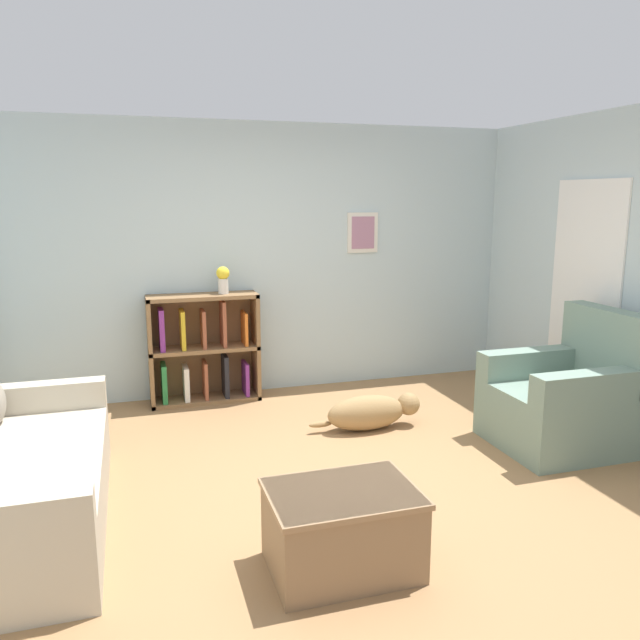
# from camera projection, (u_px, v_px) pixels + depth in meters

# --- Properties ---
(ground_plane) EXTENTS (14.00, 14.00, 0.00)m
(ground_plane) POSITION_uv_depth(u_px,v_px,m) (337.00, 483.00, 4.22)
(ground_plane) COLOR #997047
(wall_back) EXTENTS (5.60, 0.13, 2.60)m
(wall_back) POSITION_uv_depth(u_px,v_px,m) (264.00, 260.00, 6.08)
(wall_back) COLOR silver
(wall_back) RESTS_ON ground_plane
(couch) EXTENTS (0.90, 1.98, 0.80)m
(couch) POSITION_uv_depth(u_px,v_px,m) (11.00, 481.00, 3.60)
(couch) COLOR #B7AD99
(couch) RESTS_ON ground_plane
(bookshelf) EXTENTS (1.01, 0.32, 1.02)m
(bookshelf) POSITION_uv_depth(u_px,v_px,m) (203.00, 350.00, 5.85)
(bookshelf) COLOR olive
(bookshelf) RESTS_ON ground_plane
(recliner_chair) EXTENTS (0.99, 0.87, 1.05)m
(recliner_chair) POSITION_uv_depth(u_px,v_px,m) (568.00, 399.00, 4.82)
(recliner_chair) COLOR gray
(recliner_chair) RESTS_ON ground_plane
(coffee_table) EXTENTS (0.76, 0.56, 0.44)m
(coffee_table) POSITION_uv_depth(u_px,v_px,m) (342.00, 527.00, 3.21)
(coffee_table) COLOR #846647
(coffee_table) RESTS_ON ground_plane
(dog) EXTENTS (0.96, 0.26, 0.29)m
(dog) POSITION_uv_depth(u_px,v_px,m) (371.00, 412.00, 5.17)
(dog) COLOR #9E7A4C
(dog) RESTS_ON ground_plane
(vase) EXTENTS (0.12, 0.12, 0.25)m
(vase) POSITION_uv_depth(u_px,v_px,m) (223.00, 278.00, 5.76)
(vase) COLOR silver
(vase) RESTS_ON bookshelf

